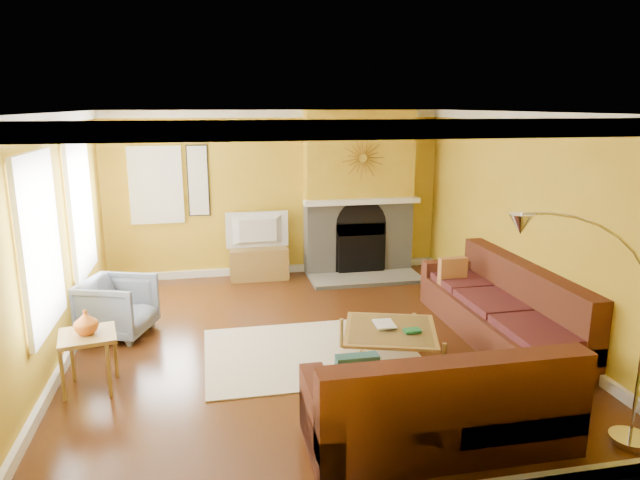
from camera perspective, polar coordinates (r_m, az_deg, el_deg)
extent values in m
cube|color=#592D12|center=(6.96, -1.08, -10.27)|extent=(5.50, 6.00, 0.02)
cube|color=white|center=(6.37, -1.19, 12.73)|extent=(5.50, 6.00, 0.02)
cube|color=gold|center=(9.46, -4.41, 4.65)|extent=(5.50, 0.02, 2.70)
cube|color=gold|center=(3.74, 7.27, -9.27)|extent=(5.50, 0.02, 2.70)
cube|color=gold|center=(6.64, -25.29, -0.39)|extent=(0.02, 6.00, 2.70)
cube|color=gold|center=(7.52, 20.04, 1.59)|extent=(0.02, 6.00, 2.70)
cube|color=white|center=(7.84, -22.94, 2.91)|extent=(0.06, 1.22, 1.72)
cube|color=white|center=(6.03, -26.36, -0.32)|extent=(0.06, 1.22, 1.72)
cube|color=white|center=(9.34, -16.08, 5.30)|extent=(0.82, 0.06, 1.22)
cube|color=white|center=(9.32, -12.09, 5.81)|extent=(0.34, 0.04, 1.14)
cube|color=white|center=(9.30, 4.25, 3.88)|extent=(1.92, 0.22, 0.08)
cube|color=gray|center=(9.29, 4.63, -3.88)|extent=(1.80, 0.70, 0.06)
cube|color=beige|center=(6.67, -0.90, -11.18)|extent=(2.40, 1.80, 0.02)
cube|color=olive|center=(9.36, -6.14, -2.34)|extent=(0.93, 0.42, 0.51)
imported|color=black|center=(9.23, -6.23, 0.94)|extent=(1.02, 0.17, 0.58)
cube|color=white|center=(9.46, -4.09, -2.83)|extent=(0.29, 0.29, 0.29)
imported|color=slate|center=(7.46, -19.61, -6.35)|extent=(1.01, 1.00, 0.73)
imported|color=#CE6116|center=(6.09, -22.37, -7.60)|extent=(0.30, 0.30, 0.25)
imported|color=white|center=(6.41, 5.51, -8.45)|extent=(0.23, 0.30, 0.03)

